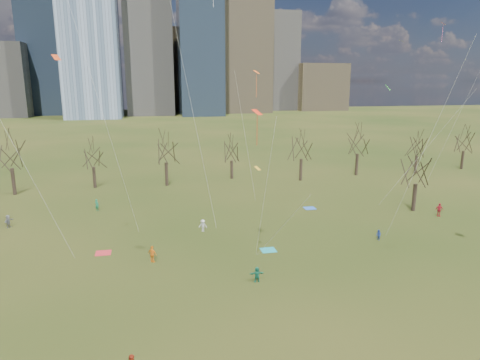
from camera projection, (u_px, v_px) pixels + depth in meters
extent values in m
plane|color=black|center=(269.00, 288.00, 37.26)|extent=(500.00, 500.00, 0.00)
cube|color=slate|center=(147.00, 22.00, 220.26)|extent=(24.00, 24.00, 95.00)
cube|color=#384C66|center=(200.00, 10.00, 214.86)|extent=(22.00, 22.00, 105.00)
cube|color=#726347|center=(243.00, 48.00, 243.11)|extent=(28.00, 28.00, 72.00)
cube|color=#384C66|center=(49.00, 52.00, 227.43)|extent=(25.00, 25.00, 65.00)
cube|color=slate|center=(278.00, 62.00, 264.04)|extent=(22.00, 22.00, 58.00)
cube|color=#726347|center=(171.00, 70.00, 261.55)|extent=(30.00, 30.00, 48.00)
cube|color=#726347|center=(318.00, 87.00, 267.71)|extent=(30.00, 28.00, 28.00)
cylinder|color=black|center=(13.00, 181.00, 67.67)|extent=(0.55, 0.55, 4.28)
cylinder|color=black|center=(94.00, 177.00, 72.08)|extent=(0.52, 0.52, 3.60)
cylinder|color=black|center=(167.00, 174.00, 73.50)|extent=(0.54, 0.54, 4.05)
cylinder|color=black|center=(232.00, 170.00, 78.86)|extent=(0.51, 0.51, 3.38)
cylinder|color=black|center=(301.00, 170.00, 77.41)|extent=(0.54, 0.54, 3.96)
cylinder|color=black|center=(357.00, 165.00, 81.72)|extent=(0.54, 0.54, 4.14)
cylinder|color=black|center=(416.00, 165.00, 83.27)|extent=(0.52, 0.52, 3.51)
cylinder|color=black|center=(462.00, 160.00, 87.58)|extent=(0.53, 0.53, 3.74)
cylinder|color=black|center=(414.00, 197.00, 59.24)|extent=(0.53, 0.53, 3.83)
cube|color=teal|center=(268.00, 250.00, 45.69)|extent=(1.60, 1.50, 0.03)
cube|color=blue|center=(310.00, 208.00, 60.76)|extent=(1.60, 1.50, 0.03)
cube|color=red|center=(103.00, 253.00, 44.92)|extent=(1.60, 1.50, 0.03)
imported|color=orange|center=(152.00, 254.00, 42.44)|extent=(1.05, 0.96, 1.72)
imported|color=#197153|center=(257.00, 274.00, 38.33)|extent=(1.34, 0.45, 1.43)
imported|color=#2641A7|center=(378.00, 235.00, 48.39)|extent=(0.51, 0.64, 1.24)
imported|color=beige|center=(203.00, 225.00, 51.26)|extent=(1.07, 0.78, 1.48)
imported|color=#B4192A|center=(439.00, 210.00, 56.97)|extent=(1.13, 0.66, 1.80)
imported|color=slate|center=(8.00, 221.00, 52.61)|extent=(0.97, 1.56, 1.61)
imported|color=#187048|center=(97.00, 205.00, 59.47)|extent=(0.73, 0.67, 1.67)
plane|color=red|center=(257.00, 112.00, 38.15)|extent=(1.23, 1.19, 0.48)
cylinder|color=silver|center=(265.00, 192.00, 37.36)|extent=(0.33, 4.94, 13.54)
cylinder|color=red|center=(257.00, 130.00, 38.52)|extent=(0.04, 0.04, 2.70)
plane|color=yellow|center=(402.00, 41.00, 41.58)|extent=(0.87, 0.88, 0.28)
cylinder|color=silver|center=(425.00, 148.00, 40.72)|extent=(2.43, 7.09, 20.05)
cylinder|color=silver|center=(97.00, 94.00, 38.76)|extent=(5.79, 9.42, 30.28)
cylinder|color=silver|center=(193.00, 115.00, 42.54)|extent=(5.16, 5.43, 25.84)
plane|color=green|center=(388.00, 87.00, 54.13)|extent=(1.07, 1.12, 0.67)
cylinder|color=silver|center=(423.00, 152.00, 52.58)|extent=(6.07, 8.21, 15.46)
plane|color=#FC5B15|center=(257.00, 72.00, 55.98)|extent=(1.17, 1.18, 0.45)
cylinder|color=silver|center=(246.00, 141.00, 55.51)|extent=(3.82, 4.32, 17.41)
cylinder|color=#FC5B15|center=(256.00, 86.00, 56.38)|extent=(0.04, 0.04, 3.00)
plane|color=gold|center=(258.00, 168.00, 38.96)|extent=(0.80, 0.79, 0.33)
cylinder|color=silver|center=(280.00, 229.00, 35.43)|extent=(1.43, 9.74, 8.50)
plane|color=#CF4117|center=(56.00, 57.00, 36.09)|extent=(1.03, 0.99, 0.50)
cylinder|color=silver|center=(26.00, 168.00, 35.86)|extent=(5.69, 3.61, 18.21)
plane|color=#F95BA2|center=(443.00, 23.00, 66.06)|extent=(1.12, 1.15, 0.48)
cylinder|color=silver|center=(463.00, 106.00, 65.53)|extent=(3.98, 7.89, 24.94)
cylinder|color=#F95BA2|center=(442.00, 33.00, 66.39)|extent=(0.04, 0.04, 2.40)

